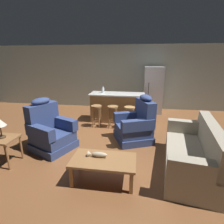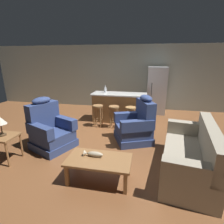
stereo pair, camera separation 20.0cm
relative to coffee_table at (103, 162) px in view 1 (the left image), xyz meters
The scene contains 14 objects.
ground_plane 1.80m from the coffee_table, 94.87° to the left, with size 12.00×12.00×0.00m.
back_wall 4.97m from the coffee_table, 91.75° to the left, with size 12.00×0.05×2.60m.
coffee_table is the anchor object (origin of this frame).
fish_figurine 0.16m from the coffee_table, 153.54° to the left, with size 0.34×0.10×0.10m.
couch 1.70m from the coffee_table, 18.83° to the left, with size 1.12×2.01×0.94m.
recliner_near_lamp 1.75m from the coffee_table, 146.70° to the left, with size 1.11×1.11×1.20m.
recliner_near_island 1.76m from the coffee_table, 72.68° to the left, with size 1.10×1.10×1.20m.
end_table 2.07m from the coffee_table, behind, with size 0.48×0.48×0.56m.
kitchen_island 3.11m from the coffee_table, 92.75° to the left, with size 1.80×0.70×0.95m.
bar_stool_left 2.58m from the coffee_table, 106.11° to the left, with size 0.32×0.32×0.68m.
bar_stool_middle 2.49m from the coffee_table, 94.79° to the left, with size 0.32×0.32×0.68m.
bar_stool_right 2.50m from the coffee_table, 83.10° to the left, with size 0.32×0.32×0.68m.
refrigerator 4.47m from the coffee_table, 75.71° to the left, with size 0.70×0.69×1.76m.
bottle_tall_green 3.34m from the coffee_table, 101.47° to the left, with size 0.09×0.09×0.23m.
Camera 1 is at (0.68, -4.30, 2.05)m, focal length 28.00 mm.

